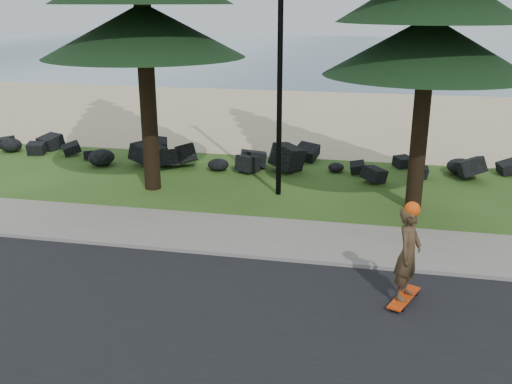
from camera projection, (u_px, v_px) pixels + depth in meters
The scene contains 9 objects.
ground at pixel (254, 240), 12.41m from camera, with size 160.00×160.00×0.00m, color #2B4816.
road at pixel (190, 360), 8.23m from camera, with size 160.00×7.00×0.02m, color black.
kerb at pixel (245, 255), 11.56m from camera, with size 160.00×0.20×0.10m, color gray.
sidewalk at pixel (256, 235), 12.58m from camera, with size 160.00×2.00×0.08m, color slate.
beach_sand at pixel (319, 116), 25.89m from camera, with size 160.00×15.00×0.01m, color beige.
ocean at pixel (353, 52), 59.81m from camera, with size 160.00×58.00×0.01m, color #3F6179.
seawall_boulders at pixel (291, 170), 17.62m from camera, with size 60.00×2.40×1.10m, color black, non-canonical shape.
lamp_post at pixel (280, 36), 14.08m from camera, with size 0.25×0.14×8.14m.
skateboarder at pixel (408, 254), 9.53m from camera, with size 0.60×0.99×1.82m.
Camera 1 is at (2.35, -11.20, 4.91)m, focal length 40.00 mm.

